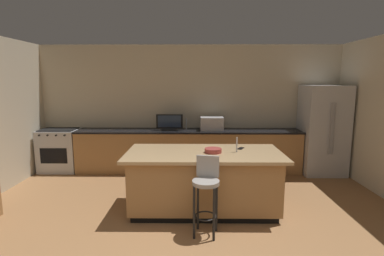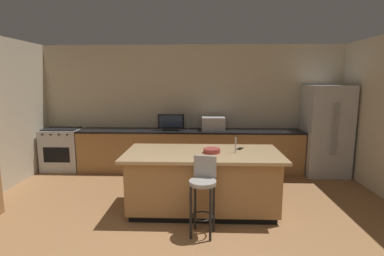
# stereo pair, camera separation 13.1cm
# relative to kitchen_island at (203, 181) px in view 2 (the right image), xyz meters

# --- Properties ---
(wall_back) EXTENTS (7.02, 0.12, 2.70)m
(wall_back) POSITION_rel_kitchen_island_xyz_m (-0.25, 2.34, 0.89)
(wall_back) COLOR beige
(wall_back) RESTS_ON ground_plane
(counter_back) EXTENTS (4.75, 0.62, 0.90)m
(counter_back) POSITION_rel_kitchen_island_xyz_m (-0.27, 1.96, -0.01)
(counter_back) COLOR #9E7042
(counter_back) RESTS_ON ground_plane
(kitchen_island) EXTENTS (2.28, 1.11, 0.90)m
(kitchen_island) POSITION_rel_kitchen_island_xyz_m (0.00, 0.00, 0.00)
(kitchen_island) COLOR black
(kitchen_island) RESTS_ON ground_plane
(refrigerator) EXTENTS (0.84, 0.82, 1.84)m
(refrigerator) POSITION_rel_kitchen_island_xyz_m (2.53, 1.87, 0.46)
(refrigerator) COLOR #B7BABF
(refrigerator) RESTS_ON ground_plane
(range_oven) EXTENTS (0.79, 0.63, 0.92)m
(range_oven) POSITION_rel_kitchen_island_xyz_m (-3.05, 1.96, -0.01)
(range_oven) COLOR #B7BABF
(range_oven) RESTS_ON ground_plane
(microwave) EXTENTS (0.48, 0.36, 0.28)m
(microwave) POSITION_rel_kitchen_island_xyz_m (0.22, 1.96, 0.57)
(microwave) COLOR #B7BABF
(microwave) RESTS_ON counter_back
(tv_monitor) EXTENTS (0.55, 0.16, 0.34)m
(tv_monitor) POSITION_rel_kitchen_island_xyz_m (-0.67, 1.91, 0.59)
(tv_monitor) COLOR black
(tv_monitor) RESTS_ON counter_back
(sink_faucet_back) EXTENTS (0.02, 0.02, 0.24)m
(sink_faucet_back) POSITION_rel_kitchen_island_xyz_m (-0.32, 2.06, 0.55)
(sink_faucet_back) COLOR #B2B2B7
(sink_faucet_back) RESTS_ON counter_back
(sink_faucet_island) EXTENTS (0.02, 0.02, 0.22)m
(sink_faucet_island) POSITION_rel_kitchen_island_xyz_m (0.48, 0.00, 0.55)
(sink_faucet_island) COLOR #B2B2B7
(sink_faucet_island) RESTS_ON kitchen_island
(bar_stool_center) EXTENTS (0.34, 0.36, 1.00)m
(bar_stool_center) POSITION_rel_kitchen_island_xyz_m (0.01, -0.69, 0.14)
(bar_stool_center) COLOR gray
(bar_stool_center) RESTS_ON ground_plane
(fruit_bowl) EXTENTS (0.25, 0.25, 0.06)m
(fruit_bowl) POSITION_rel_kitchen_island_xyz_m (0.13, -0.04, 0.47)
(fruit_bowl) COLOR #993833
(fruit_bowl) RESTS_ON kitchen_island
(cell_phone) EXTENTS (0.13, 0.17, 0.01)m
(cell_phone) POSITION_rel_kitchen_island_xyz_m (0.57, 0.22, 0.45)
(cell_phone) COLOR black
(cell_phone) RESTS_ON kitchen_island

